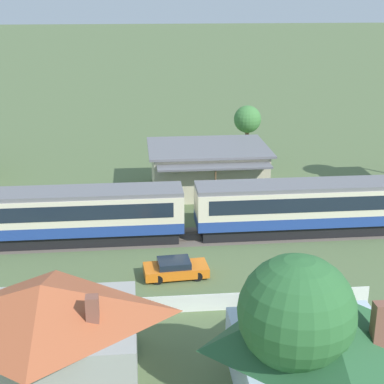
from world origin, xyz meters
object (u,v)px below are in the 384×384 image
(parked_car_orange, at_px, (175,269))
(yard_tree_0, at_px, (247,120))
(cottage_dark_green_roof_2, at_px, (319,341))
(cottage_terracotta_roof, at_px, (44,331))
(station_building, at_px, (208,168))
(yard_tree_1, at_px, (297,313))
(passenger_train, at_px, (193,209))

(parked_car_orange, distance_m, yard_tree_0, 28.00)
(parked_car_orange, relative_size, yard_tree_0, 0.69)
(cottage_dark_green_roof_2, bearing_deg, yard_tree_0, 83.92)
(cottage_terracotta_roof, relative_size, cottage_dark_green_roof_2, 1.18)
(station_building, bearing_deg, yard_tree_0, 59.45)
(cottage_terracotta_roof, distance_m, yard_tree_1, 11.54)
(cottage_terracotta_roof, bearing_deg, passenger_train, 62.16)
(passenger_train, bearing_deg, cottage_terracotta_roof, -117.84)
(cottage_terracotta_roof, bearing_deg, station_building, 67.79)
(passenger_train, height_order, parked_car_orange, passenger_train)
(yard_tree_0, bearing_deg, cottage_terracotta_roof, -114.43)
(cottage_terracotta_roof, bearing_deg, yard_tree_0, 65.57)
(cottage_terracotta_roof, relative_size, yard_tree_0, 1.50)
(cottage_dark_green_roof_2, distance_m, yard_tree_1, 2.58)
(station_building, xyz_separation_m, cottage_dark_green_roof_2, (1.25, -29.19, 0.68))
(yard_tree_1, bearing_deg, cottage_dark_green_roof_2, 32.93)
(parked_car_orange, bearing_deg, yard_tree_1, -76.88)
(station_building, height_order, cottage_dark_green_roof_2, cottage_dark_green_roof_2)
(yard_tree_1, bearing_deg, cottage_terracotta_roof, 163.12)
(parked_car_orange, relative_size, yard_tree_1, 0.58)
(passenger_train, relative_size, cottage_terracotta_roof, 8.68)
(yard_tree_0, bearing_deg, cottage_dark_green_roof_2, -96.08)
(yard_tree_1, bearing_deg, parked_car_orange, 107.39)
(passenger_train, height_order, cottage_dark_green_roof_2, cottage_dark_green_roof_2)
(parked_car_orange, bearing_deg, cottage_dark_green_roof_2, -70.16)
(cottage_dark_green_roof_2, distance_m, parked_car_orange, 13.52)
(cottage_dark_green_roof_2, xyz_separation_m, yard_tree_1, (-1.36, -0.88, 2.01))
(passenger_train, xyz_separation_m, cottage_dark_green_roof_2, (3.70, -18.48, 0.59))
(station_building, height_order, yard_tree_1, yard_tree_1)
(cottage_dark_green_roof_2, height_order, yard_tree_1, yard_tree_1)
(passenger_train, bearing_deg, yard_tree_1, -83.11)
(station_building, distance_m, cottage_terracotta_roof, 28.93)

